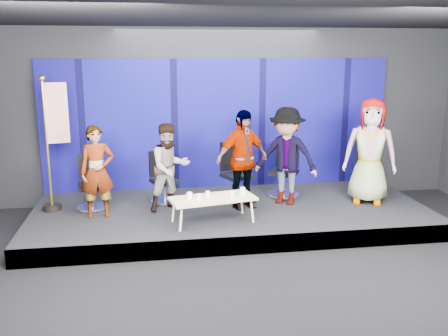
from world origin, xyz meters
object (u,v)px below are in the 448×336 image
(panelist_a, at_px, (97,172))
(chair_d, at_px, (284,177))
(mug_a, at_px, (190,196))
(mug_c, at_px, (208,194))
(coffee_table, at_px, (213,199))
(chair_c, at_px, (236,181))
(panelist_c, at_px, (242,159))
(panelist_b, at_px, (170,167))
(panelist_e, at_px, (370,151))
(flag_stand, at_px, (54,140))
(mug_b, at_px, (199,197))
(mug_d, at_px, (232,194))
(mug_e, at_px, (243,190))
(panelist_d, at_px, (286,156))
(chair_e, at_px, (367,175))
(chair_b, at_px, (163,186))
(chair_a, at_px, (91,191))

(panelist_a, distance_m, chair_d, 3.54)
(mug_a, bearing_deg, mug_c, 17.81)
(coffee_table, bearing_deg, chair_c, 63.86)
(chair_c, distance_m, panelist_c, 0.72)
(panelist_b, distance_m, panelist_e, 3.64)
(flag_stand, bearing_deg, panelist_a, -48.21)
(mug_b, height_order, flag_stand, flag_stand)
(panelist_b, bearing_deg, mug_d, -61.84)
(flag_stand, bearing_deg, mug_e, -31.37)
(panelist_d, height_order, chair_e, panelist_d)
(panelist_b, distance_m, panelist_d, 2.11)
(chair_b, xyz_separation_m, mug_d, (1.07, -1.29, 0.15))
(panelist_d, height_order, flag_stand, flag_stand)
(mug_c, bearing_deg, panelist_c, 42.99)
(panelist_d, bearing_deg, mug_b, -120.43)
(coffee_table, bearing_deg, mug_c, 131.29)
(panelist_c, xyz_separation_m, mug_e, (-0.10, -0.57, -0.40))
(panelist_b, relative_size, chair_d, 1.41)
(chair_a, xyz_separation_m, mug_e, (2.57, -0.91, 0.16))
(panelist_e, distance_m, mug_c, 3.15)
(panelist_b, relative_size, panelist_c, 0.88)
(chair_b, bearing_deg, chair_e, -24.07)
(panelist_d, xyz_separation_m, panelist_e, (1.52, -0.17, 0.08))
(panelist_a, bearing_deg, chair_b, 24.06)
(coffee_table, height_order, flag_stand, flag_stand)
(coffee_table, xyz_separation_m, mug_a, (-0.38, -0.02, 0.09))
(mug_b, distance_m, mug_d, 0.56)
(panelist_c, xyz_separation_m, coffee_table, (-0.62, -0.73, -0.49))
(mug_b, xyz_separation_m, mug_d, (0.55, 0.07, -0.00))
(chair_e, relative_size, flag_stand, 0.51)
(panelist_b, height_order, chair_c, panelist_b)
(coffee_table, distance_m, mug_a, 0.39)
(chair_e, distance_m, flag_stand, 5.85)
(panelist_c, relative_size, mug_d, 19.66)
(flag_stand, bearing_deg, chair_e, -14.24)
(chair_d, relative_size, flag_stand, 0.46)
(chair_b, height_order, coffee_table, chair_b)
(panelist_e, bearing_deg, chair_a, -159.93)
(coffee_table, xyz_separation_m, mug_d, (0.32, -0.03, 0.08))
(chair_a, distance_m, flag_stand, 1.09)
(panelist_c, bearing_deg, flag_stand, 151.76)
(chair_c, height_order, mug_a, chair_c)
(mug_e, height_order, flag_stand, flag_stand)
(chair_e, height_order, mug_b, chair_e)
(coffee_table, bearing_deg, mug_a, -176.97)
(chair_a, xyz_separation_m, chair_d, (3.61, 0.26, 0.04))
(panelist_c, bearing_deg, chair_e, -12.73)
(panelist_e, height_order, mug_b, panelist_e)
(panelist_c, relative_size, flag_stand, 0.75)
(chair_d, bearing_deg, chair_a, -145.24)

